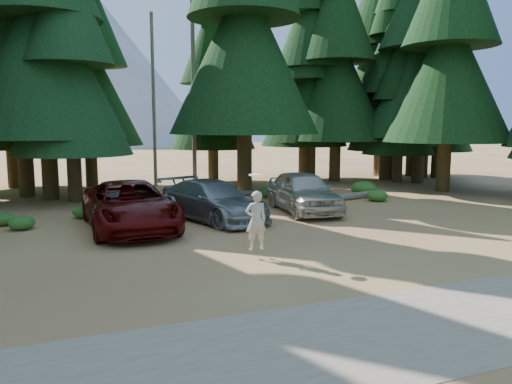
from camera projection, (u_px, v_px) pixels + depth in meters
ground at (288, 245)px, 15.29m from camera, size 160.00×160.00×0.00m
gravel_strip at (436, 323)px, 9.29m from camera, size 26.00×3.50×0.01m
forest_belt_north at (180, 188)px, 29.13m from camera, size 36.00×7.00×22.00m
snag_front at (193, 83)px, 28.14m from camera, size 0.24×0.24×12.00m
snag_back at (154, 101)px, 28.94m from camera, size 0.20×0.20×10.00m
mountain_peak at (78, 76)px, 94.04m from camera, size 48.00×50.00×28.00m
red_pickup at (130, 205)px, 17.52m from camera, size 3.04×6.21×1.70m
silver_minivan_center at (213, 200)px, 19.20m from camera, size 3.81×5.71×1.54m
silver_minivan_right at (303, 192)px, 21.00m from camera, size 2.56×5.26×1.73m
frisbee_player at (256, 220)px, 13.72m from camera, size 0.64×0.46×2.09m
log_left at (171, 201)px, 23.31m from camera, size 3.67×0.38×0.26m
log_mid at (223, 194)px, 25.41m from camera, size 3.40×0.38×0.28m
log_right at (345, 197)px, 24.25m from camera, size 5.24×1.57×0.34m
shrub_far_left at (3, 219)px, 18.26m from camera, size 0.86×0.86×0.47m
shrub_left at (84, 212)px, 19.74m from camera, size 0.91×0.91×0.50m
shrub_center_left at (233, 199)px, 23.21m from camera, size 0.89×0.89×0.49m
shrub_center_right at (269, 192)px, 25.10m from camera, size 1.01×1.01×0.56m
shrub_right at (297, 190)px, 25.62m from camera, size 1.16×1.16×0.64m
shrub_far_right at (364, 188)px, 25.96m from camera, size 1.33×1.33×0.73m
shrub_edge_west at (22, 223)px, 17.53m from camera, size 0.90×0.90×0.50m
shrub_edge_east at (377, 195)px, 23.97m from camera, size 1.00×1.00×0.55m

